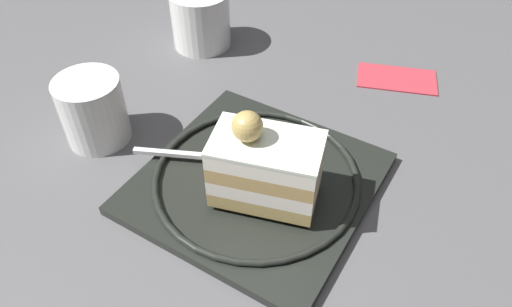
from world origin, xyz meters
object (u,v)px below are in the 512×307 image
(cake_slice, at_px, (265,167))
(folded_napkin, at_px, (397,78))
(dessert_plate, at_px, (256,181))
(drink_glass_far, at_px, (201,22))
(fork, at_px, (197,156))
(drink_glass_near, at_px, (94,112))

(cake_slice, xyz_separation_m, folded_napkin, (0.02, 0.28, -0.05))
(dessert_plate, xyz_separation_m, folded_napkin, (0.04, 0.26, -0.01))
(drink_glass_far, height_order, folded_napkin, drink_glass_far)
(fork, xyz_separation_m, drink_glass_near, (-0.12, -0.03, 0.02))
(drink_glass_near, bearing_deg, fork, 12.27)
(dessert_plate, height_order, drink_glass_far, drink_glass_far)
(cake_slice, xyz_separation_m, drink_glass_far, (-0.25, 0.19, -0.02))
(fork, bearing_deg, dessert_plate, 13.97)
(cake_slice, bearing_deg, dessert_plate, 145.10)
(drink_glass_far, bearing_deg, folded_napkin, 17.57)
(fork, xyz_separation_m, drink_glass_far, (-0.16, 0.19, 0.01))
(fork, bearing_deg, drink_glass_far, 129.72)
(cake_slice, relative_size, folded_napkin, 1.12)
(cake_slice, height_order, drink_glass_near, cake_slice)
(dessert_plate, xyz_separation_m, drink_glass_near, (-0.19, -0.04, 0.03))
(fork, distance_m, folded_napkin, 0.30)
(fork, xyz_separation_m, folded_napkin, (0.10, 0.28, -0.02))
(dessert_plate, distance_m, cake_slice, 0.05)
(fork, bearing_deg, drink_glass_near, -167.73)
(drink_glass_near, bearing_deg, drink_glass_far, 99.67)
(drink_glass_near, distance_m, drink_glass_far, 0.22)
(dessert_plate, bearing_deg, drink_glass_far, 141.78)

